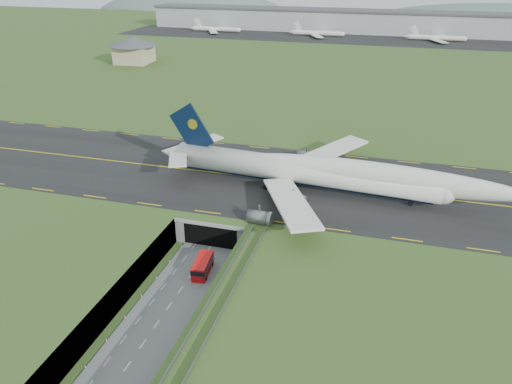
% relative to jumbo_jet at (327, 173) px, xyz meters
% --- Properties ---
extents(ground, '(900.00, 900.00, 0.00)m').
position_rel_jumbo_jet_xyz_m(ground, '(-21.21, -28.97, -11.09)').
color(ground, '#3D5A24').
rests_on(ground, ground).
extents(airfield_deck, '(800.00, 800.00, 6.00)m').
position_rel_jumbo_jet_xyz_m(airfield_deck, '(-21.21, -28.97, -8.09)').
color(airfield_deck, gray).
rests_on(airfield_deck, ground).
extents(trench_road, '(12.00, 75.00, 0.20)m').
position_rel_jumbo_jet_xyz_m(trench_road, '(-21.21, -36.47, -10.99)').
color(trench_road, slate).
rests_on(trench_road, ground).
extents(taxiway, '(800.00, 44.00, 0.18)m').
position_rel_jumbo_jet_xyz_m(taxiway, '(-21.21, 4.03, -5.00)').
color(taxiway, black).
rests_on(taxiway, airfield_deck).
extents(tunnel_portal, '(17.00, 22.30, 6.00)m').
position_rel_jumbo_jet_xyz_m(tunnel_portal, '(-21.21, -12.25, -7.75)').
color(tunnel_portal, gray).
rests_on(tunnel_portal, ground).
extents(guideway, '(3.00, 53.00, 7.05)m').
position_rel_jumbo_jet_xyz_m(guideway, '(-10.21, -48.08, -5.77)').
color(guideway, '#A8A8A3').
rests_on(guideway, ground).
extents(jumbo_jet, '(87.16, 57.18, 18.97)m').
position_rel_jumbo_jet_xyz_m(jumbo_jet, '(0.00, 0.00, 0.00)').
color(jumbo_jet, white).
rests_on(jumbo_jet, ground).
extents(shuttle_tram, '(3.59, 7.65, 3.02)m').
position_rel_jumbo_jet_xyz_m(shuttle_tram, '(-19.26, -30.50, -9.43)').
color(shuttle_tram, red).
rests_on(shuttle_tram, ground).
extents(service_building, '(26.07, 26.07, 13.25)m').
position_rel_jumbo_jet_xyz_m(service_building, '(-118.95, 128.09, 2.76)').
color(service_building, tan).
rests_on(service_building, ground).
extents(cargo_terminal, '(320.00, 67.00, 15.60)m').
position_rel_jumbo_jet_xyz_m(cargo_terminal, '(-21.41, 270.45, 2.87)').
color(cargo_terminal, '#B2B2B2').
rests_on(cargo_terminal, ground).
extents(distant_hills, '(700.00, 91.00, 60.00)m').
position_rel_jumbo_jet_xyz_m(distant_hills, '(43.17, 401.03, -15.09)').
color(distant_hills, slate).
rests_on(distant_hills, ground).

